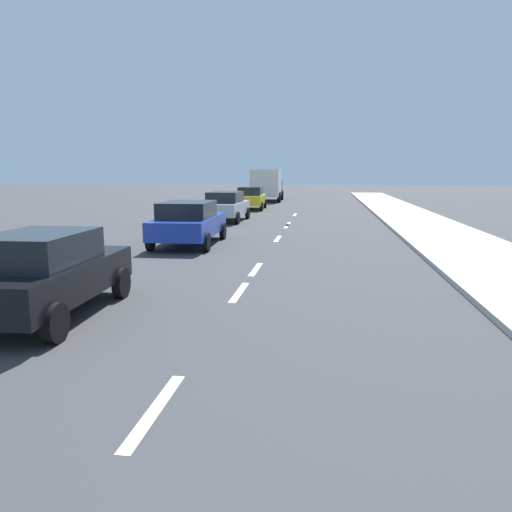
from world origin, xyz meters
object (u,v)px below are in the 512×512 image
at_px(parked_car_black, 45,272).
at_px(parked_car_blue, 189,222).
at_px(parked_car_yellow, 251,197).
at_px(parked_car_silver, 226,205).
at_px(delivery_truck, 267,184).

bearing_deg(parked_car_black, parked_car_blue, 86.93).
bearing_deg(parked_car_yellow, parked_car_silver, -92.77).
bearing_deg(delivery_truck, parked_car_blue, -91.12).
height_order(parked_car_black, parked_car_yellow, same).
height_order(parked_car_silver, parked_car_yellow, same).
distance_m(parked_car_black, parked_car_silver, 17.40).
height_order(parked_car_black, parked_car_silver, same).
height_order(parked_car_silver, delivery_truck, delivery_truck).
height_order(parked_car_blue, delivery_truck, delivery_truck).
xyz_separation_m(parked_car_silver, delivery_truck, (0.07, 17.79, 0.66)).
xyz_separation_m(parked_car_yellow, delivery_truck, (-0.02, 9.57, 0.67)).
relative_size(parked_car_black, delivery_truck, 0.65).
distance_m(parked_car_blue, delivery_truck, 26.26).
bearing_deg(parked_car_black, delivery_truck, 88.04).
bearing_deg(parked_car_black, parked_car_yellow, 88.11).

